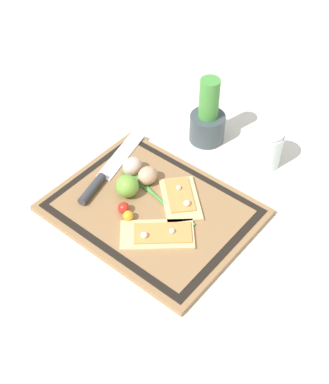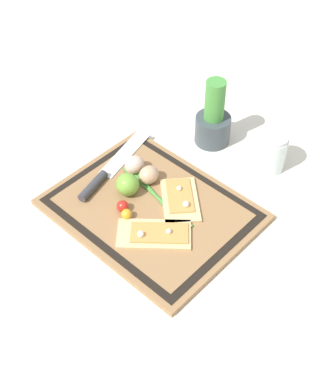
% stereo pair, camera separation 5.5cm
% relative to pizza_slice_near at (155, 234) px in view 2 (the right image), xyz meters
% --- Properties ---
extents(ground_plane, '(6.00, 6.00, 0.00)m').
position_rel_pizza_slice_near_xyz_m(ground_plane, '(-0.07, 0.06, -0.02)').
color(ground_plane, silver).
extents(cutting_board, '(0.46, 0.36, 0.02)m').
position_rel_pizza_slice_near_xyz_m(cutting_board, '(-0.07, 0.06, -0.01)').
color(cutting_board, '#997047').
rests_on(cutting_board, ground_plane).
extents(pizza_slice_near, '(0.18, 0.17, 0.02)m').
position_rel_pizza_slice_near_xyz_m(pizza_slice_near, '(0.00, 0.00, 0.00)').
color(pizza_slice_near, '#DBBC7F').
rests_on(pizza_slice_near, cutting_board).
extents(pizza_slice_far, '(0.16, 0.16, 0.02)m').
position_rel_pizza_slice_near_xyz_m(pizza_slice_far, '(-0.03, 0.12, 0.00)').
color(pizza_slice_far, '#DBBC7F').
rests_on(pizza_slice_far, cutting_board).
extents(knife, '(0.10, 0.30, 0.02)m').
position_rel_pizza_slice_near_xyz_m(knife, '(-0.23, 0.05, 0.00)').
color(knife, silver).
rests_on(knife, cutting_board).
extents(egg_brown, '(0.05, 0.05, 0.05)m').
position_rel_pizza_slice_near_xyz_m(egg_brown, '(-0.13, 0.12, 0.02)').
color(egg_brown, tan).
rests_on(egg_brown, cutting_board).
extents(egg_pink, '(0.05, 0.05, 0.05)m').
position_rel_pizza_slice_near_xyz_m(egg_pink, '(-0.18, 0.12, 0.02)').
color(egg_pink, beige).
rests_on(egg_pink, cutting_board).
extents(lime, '(0.06, 0.06, 0.06)m').
position_rel_pizza_slice_near_xyz_m(lime, '(-0.14, 0.05, 0.02)').
color(lime, '#70A838').
rests_on(lime, cutting_board).
extents(cherry_tomato_red, '(0.03, 0.03, 0.03)m').
position_rel_pizza_slice_near_xyz_m(cherry_tomato_red, '(-0.11, 0.00, 0.01)').
color(cherry_tomato_red, red).
rests_on(cherry_tomato_red, cutting_board).
extents(cherry_tomato_yellow, '(0.03, 0.03, 0.03)m').
position_rel_pizza_slice_near_xyz_m(cherry_tomato_yellow, '(-0.09, -0.01, 0.01)').
color(cherry_tomato_yellow, gold).
rests_on(cherry_tomato_yellow, cutting_board).
extents(scallion_bunch, '(0.25, 0.07, 0.01)m').
position_rel_pizza_slice_near_xyz_m(scallion_bunch, '(-0.08, 0.09, -0.00)').
color(scallion_bunch, '#47933D').
rests_on(scallion_bunch, cutting_board).
extents(herb_pot, '(0.10, 0.10, 0.19)m').
position_rel_pizza_slice_near_xyz_m(herb_pot, '(-0.13, 0.36, 0.05)').
color(herb_pot, '#3D474C').
rests_on(herb_pot, ground_plane).
extents(sauce_jar, '(0.08, 0.08, 0.10)m').
position_rel_pizza_slice_near_xyz_m(sauce_jar, '(0.05, 0.38, 0.02)').
color(sauce_jar, silver).
rests_on(sauce_jar, ground_plane).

